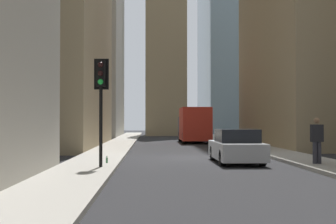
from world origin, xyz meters
name	(u,v)px	position (x,y,z in m)	size (l,w,h in m)	color
ground_plane	(196,158)	(0.00, 0.00, 0.00)	(135.00, 135.00, 0.00)	#262628
sidewalk_right	(101,157)	(0.00, 4.50, 0.07)	(90.00, 2.20, 0.14)	#A8A399
sidewalk_left	(290,156)	(0.00, -4.50, 0.07)	(90.00, 2.20, 0.14)	#A8A399
building_right_far	(77,19)	(31.18, 10.59, 13.55)	(14.75, 10.50, 27.07)	#B7B2A5
church_spire	(166,8)	(35.23, 0.29, 15.82)	(5.46, 5.46, 30.26)	#9E8966
delivery_truck	(194,125)	(15.99, -1.40, 1.46)	(6.46, 2.25, 2.84)	red
sedan_silver	(236,147)	(-2.77, -1.40, 0.66)	(4.30, 1.78, 1.42)	#B7BABF
traffic_light_foreground	(101,87)	(-5.62, 3.93, 2.96)	(0.43, 0.52, 3.83)	black
pedestrian	(317,139)	(-4.72, -4.11, 1.09)	(0.26, 0.44, 1.74)	#33333D
discarded_bottle	(107,160)	(-4.08, 3.86, 0.25)	(0.07, 0.07, 0.27)	#236033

